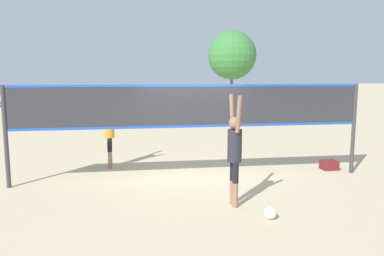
% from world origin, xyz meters
% --- Properties ---
extents(ground_plane, '(200.00, 200.00, 0.00)m').
position_xyz_m(ground_plane, '(0.00, 0.00, 0.00)').
color(ground_plane, '#C6B28C').
extents(volleyball_net, '(8.64, 0.10, 2.35)m').
position_xyz_m(volleyball_net, '(0.00, 0.00, 1.71)').
color(volleyball_net, '#38383D').
rests_on(volleyball_net, ground_plane).
extents(player_spiker, '(0.28, 0.71, 2.20)m').
position_xyz_m(player_spiker, '(0.53, -1.97, 1.16)').
color(player_spiker, '#8C664C').
rests_on(player_spiker, ground_plane).
extents(player_blocker, '(0.28, 0.70, 2.10)m').
position_xyz_m(player_blocker, '(-2.08, 1.57, 1.10)').
color(player_blocker, tan).
rests_on(player_blocker, ground_plane).
extents(volleyball, '(0.23, 0.23, 0.23)m').
position_xyz_m(volleyball, '(0.99, -2.76, 0.11)').
color(volleyball, silver).
rests_on(volleyball, ground_plane).
extents(gear_bag, '(0.42, 0.35, 0.25)m').
position_xyz_m(gear_bag, '(3.88, 0.42, 0.13)').
color(gear_bag, maroon).
rests_on(gear_bag, ground_plane).
extents(parked_car_mid, '(4.31, 1.94, 1.34)m').
position_xyz_m(parked_car_mid, '(-1.40, 21.55, 0.61)').
color(parked_car_mid, '#4C6B4C').
rests_on(parked_car_mid, ground_plane).
extents(tree_left_cluster, '(5.05, 5.05, 7.16)m').
position_xyz_m(tree_left_cluster, '(8.77, 29.45, 4.63)').
color(tree_left_cluster, brown).
rests_on(tree_left_cluster, ground_plane).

